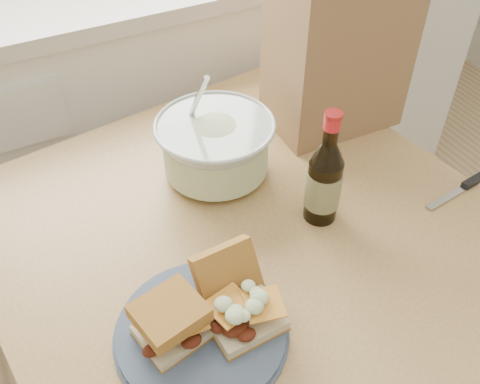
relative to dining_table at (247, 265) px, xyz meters
name	(u,v)px	position (x,y,z in m)	size (l,w,h in m)	color
cabinet_run	(128,113)	(0.02, 0.88, -0.18)	(2.50, 0.64, 0.94)	white
dining_table	(247,265)	(0.00, 0.00, 0.00)	(1.03, 1.03, 0.76)	tan
plate	(201,332)	(-0.17, -0.17, 0.12)	(0.26, 0.26, 0.02)	#415069
sandwich_left	(171,321)	(-0.21, -0.16, 0.16)	(0.11, 0.11, 0.07)	#CABA8E
sandwich_right	(238,299)	(-0.11, -0.17, 0.16)	(0.11, 0.15, 0.09)	#CABA8E
coleslaw_bowl	(215,149)	(0.02, 0.17, 0.17)	(0.24, 0.24, 0.24)	silver
beer_bottle	(324,181)	(0.14, -0.03, 0.20)	(0.07, 0.07, 0.24)	black
knife	(468,184)	(0.45, -0.11, 0.12)	(0.18, 0.04, 0.01)	silver
paper_bag	(338,48)	(0.34, 0.22, 0.29)	(0.28, 0.18, 0.36)	olive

